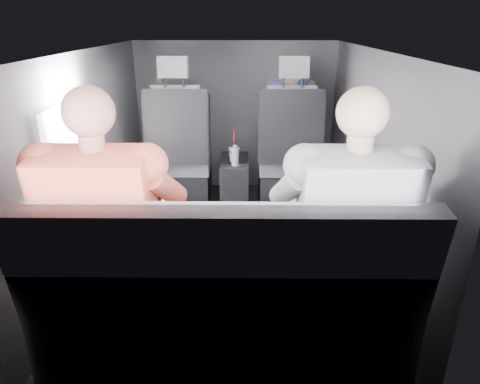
{
  "coord_description": "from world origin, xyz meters",
  "views": [
    {
      "loc": [
        0.09,
        -2.63,
        1.52
      ],
      "look_at": [
        0.06,
        -0.05,
        0.48
      ],
      "focal_mm": 32.0,
      "sensor_mm": 36.0,
      "label": 1
    }
  ],
  "objects_px": {
    "center_console": "(235,181)",
    "passenger_rear_left": "(113,231)",
    "soda_cup": "(234,154)",
    "passenger_front_right": "(289,115)",
    "rear_bench": "(225,311)",
    "front_seat_right": "(287,161)",
    "laptop_white": "(126,219)",
    "laptop_black": "(338,225)",
    "passenger_rear_right": "(343,233)",
    "front_seat_left": "(182,161)",
    "water_bottle": "(235,156)"
  },
  "relations": [
    {
      "from": "center_console",
      "to": "passenger_rear_left",
      "type": "relative_size",
      "value": 0.37
    },
    {
      "from": "soda_cup",
      "to": "passenger_front_right",
      "type": "height_order",
      "value": "passenger_front_right"
    },
    {
      "from": "rear_bench",
      "to": "soda_cup",
      "type": "distance_m",
      "value": 1.87
    },
    {
      "from": "front_seat_right",
      "to": "center_console",
      "type": "height_order",
      "value": "front_seat_right"
    },
    {
      "from": "center_console",
      "to": "passenger_front_right",
      "type": "relative_size",
      "value": 0.67
    },
    {
      "from": "laptop_white",
      "to": "passenger_rear_left",
      "type": "bearing_deg",
      "value": -92.02
    },
    {
      "from": "laptop_black",
      "to": "passenger_rear_right",
      "type": "bearing_deg",
      "value": -93.54
    },
    {
      "from": "front_seat_right",
      "to": "passenger_front_right",
      "type": "distance_m",
      "value": 0.43
    },
    {
      "from": "laptop_black",
      "to": "passenger_rear_right",
      "type": "relative_size",
      "value": 0.29
    },
    {
      "from": "front_seat_left",
      "to": "center_console",
      "type": "relative_size",
      "value": 2.64
    },
    {
      "from": "laptop_white",
      "to": "passenger_front_right",
      "type": "xyz_separation_m",
      "value": [
        0.96,
        1.88,
        0.11
      ]
    },
    {
      "from": "laptop_black",
      "to": "passenger_front_right",
      "type": "bearing_deg",
      "value": 91.51
    },
    {
      "from": "rear_bench",
      "to": "water_bottle",
      "type": "height_order",
      "value": "rear_bench"
    },
    {
      "from": "rear_bench",
      "to": "soda_cup",
      "type": "height_order",
      "value": "rear_bench"
    },
    {
      "from": "soda_cup",
      "to": "laptop_black",
      "type": "xyz_separation_m",
      "value": [
        0.53,
        -1.63,
        0.16
      ]
    },
    {
      "from": "front_seat_right",
      "to": "passenger_rear_left",
      "type": "relative_size",
      "value": 0.97
    },
    {
      "from": "center_console",
      "to": "water_bottle",
      "type": "xyz_separation_m",
      "value": [
        0.01,
        -0.15,
        0.28
      ]
    },
    {
      "from": "center_console",
      "to": "laptop_black",
      "type": "relative_size",
      "value": 1.27
    },
    {
      "from": "front_seat_right",
      "to": "passenger_front_right",
      "type": "relative_size",
      "value": 1.76
    },
    {
      "from": "rear_bench",
      "to": "laptop_black",
      "type": "distance_m",
      "value": 0.66
    },
    {
      "from": "front_seat_right",
      "to": "passenger_rear_right",
      "type": "height_order",
      "value": "passenger_rear_right"
    },
    {
      "from": "front_seat_left",
      "to": "water_bottle",
      "type": "relative_size",
      "value": 7.48
    },
    {
      "from": "passenger_rear_right",
      "to": "laptop_black",
      "type": "bearing_deg",
      "value": 86.46
    },
    {
      "from": "passenger_rear_left",
      "to": "laptop_black",
      "type": "bearing_deg",
      "value": 7.46
    },
    {
      "from": "laptop_white",
      "to": "center_console",
      "type": "bearing_deg",
      "value": 73.81
    },
    {
      "from": "front_seat_left",
      "to": "passenger_rear_left",
      "type": "xyz_separation_m",
      "value": [
        -0.04,
        -1.81,
        0.26
      ]
    },
    {
      "from": "front_seat_right",
      "to": "front_seat_left",
      "type": "bearing_deg",
      "value": 180.0
    },
    {
      "from": "water_bottle",
      "to": "passenger_front_right",
      "type": "height_order",
      "value": "passenger_front_right"
    },
    {
      "from": "laptop_white",
      "to": "passenger_rear_right",
      "type": "distance_m",
      "value": 1.02
    },
    {
      "from": "rear_bench",
      "to": "laptop_white",
      "type": "relative_size",
      "value": 5.44
    },
    {
      "from": "passenger_front_right",
      "to": "laptop_black",
      "type": "bearing_deg",
      "value": -88.49
    },
    {
      "from": "laptop_black",
      "to": "passenger_front_right",
      "type": "height_order",
      "value": "passenger_front_right"
    },
    {
      "from": "front_seat_left",
      "to": "rear_bench",
      "type": "height_order",
      "value": "front_seat_left"
    },
    {
      "from": "rear_bench",
      "to": "passenger_rear_left",
      "type": "xyz_separation_m",
      "value": [
        -0.49,
        0.09,
        0.35
      ]
    },
    {
      "from": "passenger_rear_right",
      "to": "front_seat_right",
      "type": "bearing_deg",
      "value": 92.12
    },
    {
      "from": "front_seat_left",
      "to": "rear_bench",
      "type": "relative_size",
      "value": 0.79
    },
    {
      "from": "front_seat_left",
      "to": "rear_bench",
      "type": "distance_m",
      "value": 1.96
    },
    {
      "from": "soda_cup",
      "to": "front_seat_left",
      "type": "bearing_deg",
      "value": 174.8
    },
    {
      "from": "passenger_rear_left",
      "to": "passenger_rear_right",
      "type": "relative_size",
      "value": 1.0
    },
    {
      "from": "soda_cup",
      "to": "water_bottle",
      "type": "height_order",
      "value": "soda_cup"
    },
    {
      "from": "front_seat_left",
      "to": "soda_cup",
      "type": "distance_m",
      "value": 0.46
    },
    {
      "from": "rear_bench",
      "to": "passenger_rear_left",
      "type": "relative_size",
      "value": 1.23
    },
    {
      "from": "water_bottle",
      "to": "passenger_rear_left",
      "type": "height_order",
      "value": "passenger_rear_left"
    },
    {
      "from": "water_bottle",
      "to": "center_console",
      "type": "bearing_deg",
      "value": 93.33
    },
    {
      "from": "front_seat_right",
      "to": "passenger_rear_left",
      "type": "bearing_deg",
      "value": -117.45
    },
    {
      "from": "front_seat_right",
      "to": "rear_bench",
      "type": "bearing_deg",
      "value": -103.31
    },
    {
      "from": "front_seat_left",
      "to": "soda_cup",
      "type": "xyz_separation_m",
      "value": [
        0.45,
        -0.04,
        0.07
      ]
    },
    {
      "from": "laptop_white",
      "to": "passenger_rear_left",
      "type": "height_order",
      "value": "passenger_rear_left"
    },
    {
      "from": "center_console",
      "to": "water_bottle",
      "type": "distance_m",
      "value": 0.32
    },
    {
      "from": "front_seat_left",
      "to": "passenger_rear_right",
      "type": "xyz_separation_m",
      "value": [
        0.97,
        -1.81,
        0.26
      ]
    }
  ]
}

